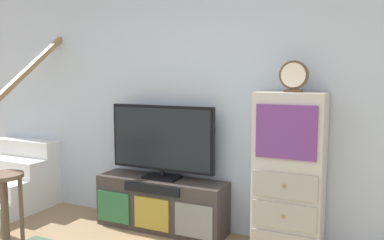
{
  "coord_description": "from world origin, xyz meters",
  "views": [
    {
      "loc": [
        1.64,
        -1.17,
        1.55
      ],
      "look_at": [
        0.15,
        1.97,
        1.15
      ],
      "focal_mm": 37.23,
      "sensor_mm": 36.0,
      "label": 1
    }
  ],
  "objects_px": {
    "media_console": "(161,204)",
    "side_cabinet": "(289,174)",
    "bar_stool_far": "(4,194)",
    "desk_clock": "(294,76)",
    "television": "(162,140)"
  },
  "relations": [
    {
      "from": "media_console",
      "to": "side_cabinet",
      "type": "distance_m",
      "value": 1.34
    },
    {
      "from": "television",
      "to": "side_cabinet",
      "type": "height_order",
      "value": "side_cabinet"
    },
    {
      "from": "media_console",
      "to": "side_cabinet",
      "type": "xyz_separation_m",
      "value": [
        1.26,
        0.01,
        0.44
      ]
    },
    {
      "from": "television",
      "to": "bar_stool_far",
      "type": "height_order",
      "value": "television"
    },
    {
      "from": "side_cabinet",
      "to": "desk_clock",
      "type": "relative_size",
      "value": 5.36
    },
    {
      "from": "media_console",
      "to": "desk_clock",
      "type": "height_order",
      "value": "desk_clock"
    },
    {
      "from": "desk_clock",
      "to": "bar_stool_far",
      "type": "distance_m",
      "value": 2.69
    },
    {
      "from": "side_cabinet",
      "to": "desk_clock",
      "type": "xyz_separation_m",
      "value": [
        0.02,
        -0.01,
        0.84
      ]
    },
    {
      "from": "media_console",
      "to": "side_cabinet",
      "type": "relative_size",
      "value": 0.96
    },
    {
      "from": "television",
      "to": "desk_clock",
      "type": "height_order",
      "value": "desk_clock"
    },
    {
      "from": "television",
      "to": "side_cabinet",
      "type": "relative_size",
      "value": 0.8
    },
    {
      "from": "side_cabinet",
      "to": "bar_stool_far",
      "type": "relative_size",
      "value": 2.01
    },
    {
      "from": "side_cabinet",
      "to": "bar_stool_far",
      "type": "bearing_deg",
      "value": -155.24
    },
    {
      "from": "media_console",
      "to": "bar_stool_far",
      "type": "distance_m",
      "value": 1.45
    },
    {
      "from": "side_cabinet",
      "to": "bar_stool_far",
      "type": "height_order",
      "value": "side_cabinet"
    }
  ]
}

